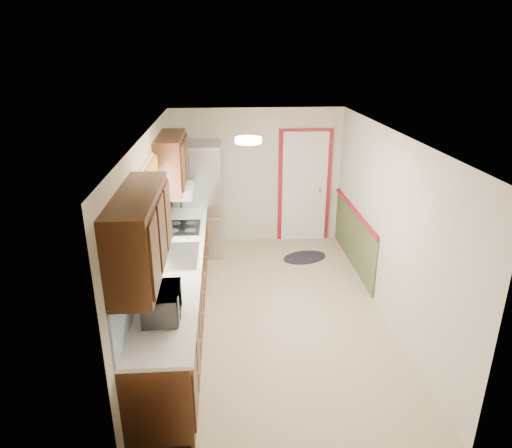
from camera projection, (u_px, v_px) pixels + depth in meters
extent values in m
cube|color=tan|center=(271.00, 310.00, 6.20)|extent=(3.20, 5.20, 0.12)
cube|color=white|center=(273.00, 133.00, 5.34)|extent=(3.20, 5.20, 0.12)
cube|color=beige|center=(257.00, 177.00, 8.10)|extent=(3.20, 0.10, 2.40)
cube|color=beige|center=(306.00, 350.00, 3.45)|extent=(3.20, 0.10, 2.40)
cube|color=beige|center=(152.00, 232.00, 5.67)|extent=(0.10, 5.20, 2.40)
cube|color=beige|center=(387.00, 225.00, 5.87)|extent=(0.10, 5.20, 2.40)
cube|color=#361A0C|center=(178.00, 296.00, 5.68)|extent=(0.60, 4.00, 0.90)
cube|color=white|center=(177.00, 262.00, 5.51)|extent=(0.63, 4.00, 0.04)
cube|color=#5A83DB|center=(149.00, 240.00, 5.39)|extent=(0.02, 4.00, 0.55)
cube|color=#361A0C|center=(140.00, 233.00, 3.97)|extent=(0.35, 1.40, 0.75)
cube|color=#361A0C|center=(172.00, 162.00, 6.48)|extent=(0.35, 1.20, 0.75)
cube|color=white|center=(148.00, 205.00, 5.34)|extent=(0.02, 1.00, 0.90)
cube|color=orange|center=(149.00, 176.00, 5.21)|extent=(0.05, 1.12, 0.24)
cube|color=#B7B7BC|center=(177.00, 256.00, 5.60)|extent=(0.52, 0.82, 0.02)
cube|color=white|center=(177.00, 191.00, 6.69)|extent=(0.45, 0.60, 0.15)
cube|color=maroon|center=(304.00, 187.00, 8.20)|extent=(0.94, 0.05, 2.08)
cube|color=white|center=(304.00, 187.00, 8.18)|extent=(0.80, 0.04, 2.00)
cube|color=#414D2B|center=(354.00, 238.00, 7.40)|extent=(0.02, 2.30, 0.90)
cube|color=maroon|center=(355.00, 211.00, 7.23)|extent=(0.04, 2.30, 0.06)
cylinder|color=#FFD88C|center=(248.00, 140.00, 5.15)|extent=(0.30, 0.30, 0.06)
imported|color=white|center=(162.00, 300.00, 4.30)|extent=(0.30, 0.51, 0.34)
cube|color=#B7B7BC|center=(199.00, 199.00, 7.70)|extent=(0.81, 0.76, 1.90)
cylinder|color=black|center=(182.00, 213.00, 7.34)|extent=(0.02, 0.02, 1.33)
ellipsoid|color=black|center=(305.00, 257.00, 7.76)|extent=(0.89, 0.72, 0.01)
cube|color=black|center=(183.00, 228.00, 6.48)|extent=(0.49, 0.59, 0.02)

